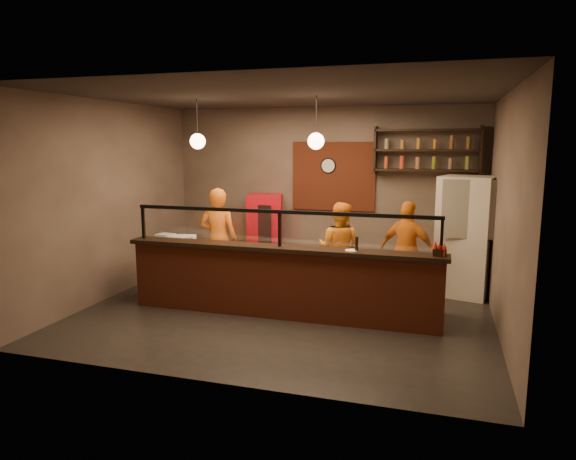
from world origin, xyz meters
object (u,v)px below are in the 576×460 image
(cook_left, at_px, (219,239))
(red_cooler, at_px, (265,234))
(wall_clock, at_px, (328,166))
(pizza_dough, at_px, (345,254))
(condiment_caddy, at_px, (439,252))
(cook_mid, at_px, (339,248))
(fridge, at_px, (465,236))
(pepper_mill, at_px, (357,244))
(cook_right, at_px, (407,250))

(cook_left, xyz_separation_m, red_cooler, (0.37, 1.36, -0.12))
(wall_clock, relative_size, pizza_dough, 0.56)
(cook_left, bearing_deg, condiment_caddy, 155.65)
(cook_mid, bearing_deg, cook_left, 18.78)
(red_cooler, bearing_deg, fridge, -21.50)
(wall_clock, height_order, fridge, wall_clock)
(pepper_mill, bearing_deg, red_cooler, 131.51)
(pepper_mill, bearing_deg, condiment_caddy, 1.52)
(cook_mid, height_order, fridge, fridge)
(condiment_caddy, bearing_deg, cook_left, 163.45)
(fridge, relative_size, condiment_caddy, 11.45)
(cook_mid, relative_size, cook_right, 0.97)
(cook_left, distance_m, condiment_caddy, 3.81)
(cook_mid, relative_size, pepper_mill, 7.50)
(wall_clock, bearing_deg, cook_mid, -69.54)
(condiment_caddy, bearing_deg, fridge, 78.65)
(cook_right, relative_size, red_cooler, 1.04)
(cook_right, bearing_deg, condiment_caddy, 127.95)
(red_cooler, bearing_deg, condiment_caddy, -51.14)
(wall_clock, xyz_separation_m, cook_right, (1.60, -1.26, -1.30))
(cook_right, xyz_separation_m, fridge, (0.90, 0.50, 0.19))
(wall_clock, relative_size, fridge, 0.15)
(red_cooler, bearing_deg, pepper_mill, -62.90)
(cook_mid, relative_size, fridge, 0.78)
(red_cooler, height_order, pizza_dough, red_cooler)
(wall_clock, relative_size, cook_left, 0.17)
(wall_clock, bearing_deg, red_cooler, -165.32)
(cook_left, distance_m, cook_mid, 2.07)
(wall_clock, xyz_separation_m, pizza_dough, (0.76, -2.28, -1.19))
(cook_mid, bearing_deg, cook_right, -169.76)
(fridge, bearing_deg, pizza_dough, -124.67)
(fridge, xyz_separation_m, pizza_dough, (-1.74, -1.51, -0.09))
(condiment_caddy, bearing_deg, cook_right, 108.41)
(cook_left, xyz_separation_m, cook_right, (3.15, 0.41, -0.09))
(condiment_caddy, relative_size, pepper_mill, 0.84)
(cook_left, bearing_deg, cook_right, 179.64)
(fridge, distance_m, pizza_dough, 2.31)
(wall_clock, height_order, red_cooler, wall_clock)
(fridge, height_order, condiment_caddy, fridge)
(fridge, bearing_deg, wall_clock, 177.32)
(fridge, relative_size, pepper_mill, 9.60)
(pizza_dough, height_order, condiment_caddy, condiment_caddy)
(cook_right, height_order, red_cooler, cook_right)
(wall_clock, distance_m, cook_mid, 1.92)
(cook_left, bearing_deg, pepper_mill, 148.70)
(red_cooler, xyz_separation_m, pizza_dough, (1.94, -1.97, 0.13))
(red_cooler, distance_m, pizza_dough, 2.77)
(cook_mid, relative_size, red_cooler, 1.01)
(fridge, distance_m, red_cooler, 3.72)
(condiment_caddy, bearing_deg, pepper_mill, -178.48)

